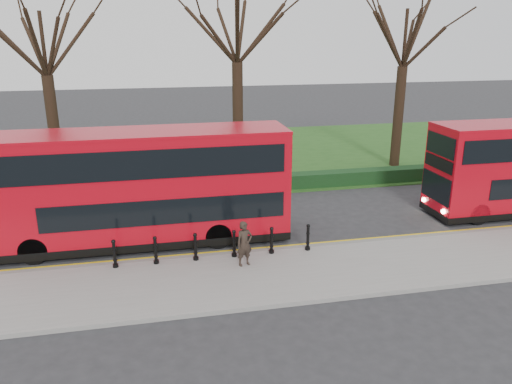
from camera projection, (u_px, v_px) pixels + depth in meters
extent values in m
plane|color=#28282B|center=(233.00, 245.00, 19.89)|extent=(120.00, 120.00, 0.00)
cube|color=gray|center=(247.00, 278.00, 17.08)|extent=(60.00, 4.00, 0.15)
cube|color=slate|center=(237.00, 254.00, 18.94)|extent=(60.00, 0.25, 0.16)
cube|color=#214B19|center=(197.00, 156.00, 33.85)|extent=(60.00, 18.00, 0.06)
cube|color=black|center=(212.00, 186.00, 26.10)|extent=(60.00, 0.90, 0.80)
cube|color=yellow|center=(236.00, 252.00, 19.24)|extent=(60.00, 0.10, 0.01)
cube|color=yellow|center=(235.00, 250.00, 19.42)|extent=(60.00, 0.10, 0.01)
cylinder|color=black|center=(54.00, 132.00, 26.70)|extent=(0.60, 0.60, 5.96)
cylinder|color=black|center=(238.00, 121.00, 28.60)|extent=(0.60, 0.60, 6.50)
cylinder|color=black|center=(398.00, 118.00, 30.63)|extent=(0.60, 0.60, 6.14)
cylinder|color=black|center=(114.00, 254.00, 17.56)|extent=(0.15, 0.15, 1.00)
cylinder|color=black|center=(156.00, 251.00, 17.84)|extent=(0.15, 0.15, 1.00)
cylinder|color=black|center=(195.00, 247.00, 18.12)|extent=(0.15, 0.15, 1.00)
cylinder|color=black|center=(234.00, 244.00, 18.40)|extent=(0.15, 0.15, 1.00)
cylinder|color=black|center=(272.00, 241.00, 18.68)|extent=(0.15, 0.15, 1.00)
cylinder|color=black|center=(308.00, 238.00, 18.96)|extent=(0.15, 0.15, 1.00)
cube|color=#B10715|center=(142.00, 184.00, 19.42)|extent=(11.33, 2.58, 4.17)
cube|color=black|center=(146.00, 235.00, 20.08)|extent=(11.35, 2.60, 0.31)
cube|color=black|center=(166.00, 212.00, 18.60)|extent=(9.07, 0.04, 0.98)
cube|color=black|center=(140.00, 165.00, 17.87)|extent=(10.71, 0.04, 1.08)
cylinder|color=black|center=(33.00, 251.00, 18.16)|extent=(1.03, 0.31, 1.03)
cylinder|color=black|center=(45.00, 228.00, 20.27)|extent=(1.03, 0.31, 1.03)
cylinder|color=black|center=(218.00, 235.00, 19.51)|extent=(1.03, 0.31, 1.03)
cylinder|color=black|center=(211.00, 216.00, 21.62)|extent=(1.03, 0.31, 1.03)
cube|color=black|center=(439.00, 163.00, 21.94)|extent=(0.06, 2.12, 0.53)
cylinder|color=black|center=(479.00, 214.00, 21.91)|extent=(0.96, 0.29, 0.96)
cylinder|color=black|center=(451.00, 199.00, 23.88)|extent=(0.96, 0.29, 0.96)
imported|color=#2D231C|center=(244.00, 244.00, 17.62)|extent=(0.69, 0.55, 1.65)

